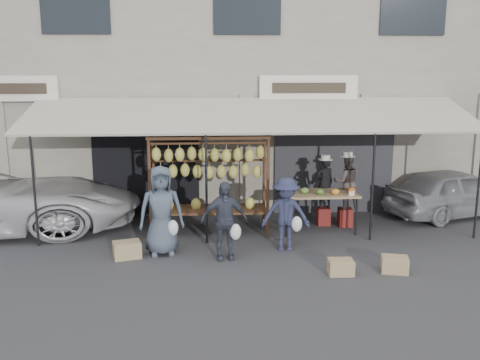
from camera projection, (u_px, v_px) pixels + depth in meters
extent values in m
plane|color=#2D2D30|center=(259.00, 261.00, 10.24)|extent=(90.00, 90.00, 0.00)
cube|color=#9E9886|center=(240.00, 72.00, 15.86)|extent=(24.00, 6.00, 7.00)
cube|color=#232328|center=(334.00, 164.00, 13.48)|extent=(3.00, 0.10, 2.50)
cube|color=black|center=(146.00, 166.00, 13.22)|extent=(2.60, 0.10, 2.50)
cube|color=silver|center=(309.00, 88.00, 12.99)|extent=(2.40, 0.10, 0.60)
cube|color=silver|center=(15.00, 88.00, 12.60)|extent=(2.00, 0.10, 0.60)
cube|color=beige|center=(251.00, 115.00, 11.95)|extent=(10.00, 2.34, 0.63)
cylinder|color=black|center=(35.00, 192.00, 10.88)|extent=(0.05, 0.05, 2.30)
cylinder|color=black|center=(206.00, 190.00, 11.07)|extent=(0.05, 0.05, 2.30)
cylinder|color=black|center=(372.00, 188.00, 11.27)|extent=(0.05, 0.05, 2.30)
cylinder|color=black|center=(478.00, 186.00, 11.39)|extent=(0.05, 0.05, 2.30)
cylinder|color=#3D2317|center=(150.00, 190.00, 11.28)|extent=(0.07, 0.07, 2.20)
cylinder|color=#3D2317|center=(268.00, 189.00, 11.42)|extent=(0.07, 0.07, 2.20)
cylinder|color=#3D2317|center=(154.00, 182.00, 12.06)|extent=(0.07, 0.07, 2.20)
cylinder|color=#3D2317|center=(264.00, 181.00, 12.20)|extent=(0.07, 0.07, 2.20)
cube|color=#3D2317|center=(209.00, 136.00, 11.51)|extent=(2.60, 0.90, 0.07)
cylinder|color=#3D2317|center=(209.00, 143.00, 11.19)|extent=(2.50, 0.05, 0.05)
cylinder|color=#3D2317|center=(209.00, 139.00, 11.88)|extent=(2.50, 0.05, 0.05)
cylinder|color=#3D2317|center=(209.00, 161.00, 11.62)|extent=(2.50, 0.05, 0.05)
cube|color=#3D2317|center=(210.00, 209.00, 11.85)|extent=(2.50, 0.80, 0.05)
ellipsoid|color=#C4C14D|center=(156.00, 154.00, 11.18)|extent=(0.20, 0.18, 0.30)
ellipsoid|color=#C4C14D|center=(169.00, 155.00, 11.35)|extent=(0.20, 0.18, 0.30)
ellipsoid|color=#C4C14D|center=(180.00, 155.00, 11.21)|extent=(0.20, 0.18, 0.30)
ellipsoid|color=#C4C14D|center=(192.00, 153.00, 11.37)|extent=(0.20, 0.18, 0.30)
ellipsoid|color=#C4C14D|center=(203.00, 155.00, 11.24)|extent=(0.20, 0.18, 0.30)
ellipsoid|color=#C4C14D|center=(215.00, 155.00, 11.40)|extent=(0.20, 0.18, 0.30)
ellipsoid|color=#C4C14D|center=(226.00, 156.00, 11.27)|extent=(0.20, 0.18, 0.30)
ellipsoid|color=#C4C14D|center=(237.00, 154.00, 11.43)|extent=(0.20, 0.18, 0.30)
ellipsoid|color=#C4C14D|center=(249.00, 156.00, 11.30)|extent=(0.20, 0.18, 0.30)
ellipsoid|color=#C4C14D|center=(260.00, 152.00, 11.45)|extent=(0.20, 0.18, 0.30)
ellipsoid|color=#C4C14D|center=(161.00, 172.00, 11.62)|extent=(0.20, 0.18, 0.30)
ellipsoid|color=#C4C14D|center=(173.00, 171.00, 11.63)|extent=(0.20, 0.18, 0.30)
ellipsoid|color=#C4C14D|center=(185.00, 170.00, 11.64)|extent=(0.20, 0.18, 0.30)
ellipsoid|color=#C4C14D|center=(197.00, 171.00, 11.66)|extent=(0.20, 0.18, 0.30)
ellipsoid|color=#C4C14D|center=(209.00, 172.00, 11.68)|extent=(0.20, 0.18, 0.30)
ellipsoid|color=#C4C14D|center=(221.00, 171.00, 11.69)|extent=(0.20, 0.18, 0.30)
ellipsoid|color=#C4C14D|center=(233.00, 172.00, 11.71)|extent=(0.20, 0.18, 0.30)
ellipsoid|color=#C4C14D|center=(245.00, 169.00, 11.71)|extent=(0.20, 0.18, 0.30)
ellipsoid|color=#C4C14D|center=(257.00, 172.00, 11.74)|extent=(0.20, 0.18, 0.30)
cube|color=#9A845B|center=(319.00, 193.00, 11.95)|extent=(1.70, 0.90, 0.05)
cylinder|color=black|center=(287.00, 218.00, 11.64)|extent=(0.04, 0.04, 0.85)
cylinder|color=black|center=(356.00, 217.00, 11.72)|extent=(0.04, 0.04, 0.85)
cylinder|color=black|center=(282.00, 209.00, 12.36)|extent=(0.04, 0.04, 0.85)
cylinder|color=black|center=(348.00, 208.00, 12.45)|extent=(0.04, 0.04, 0.85)
ellipsoid|color=#B25919|center=(289.00, 191.00, 11.78)|extent=(0.18, 0.14, 0.14)
ellipsoid|color=#598C33|center=(305.00, 191.00, 11.81)|extent=(0.18, 0.14, 0.14)
ellipsoid|color=#477226|center=(320.00, 192.00, 11.70)|extent=(0.18, 0.14, 0.14)
ellipsoid|color=orange|center=(335.00, 192.00, 11.70)|extent=(0.18, 0.14, 0.14)
ellipsoid|color=#B25919|center=(352.00, 190.00, 11.83)|extent=(0.18, 0.14, 0.14)
imported|color=black|center=(325.00, 183.00, 12.41)|extent=(0.48, 0.37, 1.18)
imported|color=#4C413D|center=(347.00, 182.00, 12.29)|extent=(0.61, 0.48, 1.26)
imported|color=#424D5C|center=(161.00, 211.00, 10.47)|extent=(0.95, 0.69, 1.78)
imported|color=#393E4D|center=(224.00, 220.00, 10.24)|extent=(0.94, 0.48, 1.53)
imported|color=#262A45|center=(286.00, 214.00, 10.75)|extent=(1.03, 0.67, 1.50)
cube|color=maroon|center=(323.00, 216.00, 12.57)|extent=(0.35, 0.35, 0.41)
cube|color=maroon|center=(345.00, 217.00, 12.46)|extent=(0.37, 0.37, 0.43)
cube|color=tan|center=(341.00, 267.00, 9.58)|extent=(0.45, 0.35, 0.27)
cube|color=tan|center=(395.00, 264.00, 9.69)|extent=(0.54, 0.46, 0.28)
cube|color=tan|center=(127.00, 250.00, 10.42)|extent=(0.61, 0.53, 0.31)
imported|color=gray|center=(454.00, 192.00, 13.25)|extent=(3.84, 2.50, 1.22)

